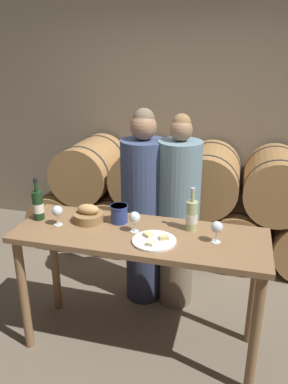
{
  "coord_description": "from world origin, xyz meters",
  "views": [
    {
      "loc": [
        0.6,
        -2.16,
        2.08
      ],
      "look_at": [
        0.0,
        0.12,
        1.18
      ],
      "focal_mm": 35.0,
      "sensor_mm": 36.0,
      "label": 1
    }
  ],
  "objects": [
    {
      "name": "wine_glass_left",
      "position": [
        -0.04,
        0.01,
        1.03
      ],
      "size": [
        0.08,
        0.08,
        0.14
      ],
      "color": "white",
      "rests_on": "tasting_table"
    },
    {
      "name": "wine_bottle_red",
      "position": [
        -0.76,
        0.03,
        1.04
      ],
      "size": [
        0.08,
        0.08,
        0.31
      ],
      "color": "#193819",
      "rests_on": "tasting_table"
    },
    {
      "name": "wine_glass_center",
      "position": [
        0.51,
        -0.0,
        1.03
      ],
      "size": [
        0.08,
        0.08,
        0.14
      ],
      "color": "white",
      "rests_on": "tasting_table"
    },
    {
      "name": "stone_wall_back",
      "position": [
        0.0,
        2.03,
        1.6
      ],
      "size": [
        10.0,
        0.12,
        3.2
      ],
      "color": "gray",
      "rests_on": "ground_plane"
    },
    {
      "name": "ground_plane",
      "position": [
        0.0,
        0.0,
        0.0
      ],
      "size": [
        10.0,
        10.0,
        0.0
      ],
      "primitive_type": "plane",
      "color": "#726654"
    },
    {
      "name": "wine_bottle_white",
      "position": [
        0.33,
        0.14,
        1.04
      ],
      "size": [
        0.08,
        0.08,
        0.3
      ],
      "color": "#ADBC7F",
      "rests_on": "tasting_table"
    },
    {
      "name": "cheese_plate",
      "position": [
        0.12,
        -0.1,
        0.94
      ],
      "size": [
        0.29,
        0.29,
        0.04
      ],
      "color": "white",
      "rests_on": "tasting_table"
    },
    {
      "name": "person_right",
      "position": [
        0.16,
        0.59,
        0.83
      ],
      "size": [
        0.34,
        0.34,
        1.64
      ],
      "color": "#756651",
      "rests_on": "ground_plane"
    },
    {
      "name": "person_left",
      "position": [
        -0.13,
        0.59,
        0.84
      ],
      "size": [
        0.37,
        0.37,
        1.67
      ],
      "color": "#2D334C",
      "rests_on": "ground_plane"
    },
    {
      "name": "blue_crock",
      "position": [
        -0.18,
        0.12,
        1.0
      ],
      "size": [
        0.13,
        0.13,
        0.13
      ],
      "color": "navy",
      "rests_on": "tasting_table"
    },
    {
      "name": "bread_basket",
      "position": [
        -0.4,
        0.08,
        0.98
      ],
      "size": [
        0.21,
        0.21,
        0.13
      ],
      "color": "olive",
      "rests_on": "tasting_table"
    },
    {
      "name": "tasting_table",
      "position": [
        0.0,
        0.0,
        0.79
      ],
      "size": [
        1.7,
        0.59,
        0.93
      ],
      "color": "olive",
      "rests_on": "ground_plane"
    },
    {
      "name": "barrel_stack",
      "position": [
        0.0,
        1.5,
        0.55
      ],
      "size": [
        3.21,
        0.82,
        1.17
      ],
      "color": "#A87A47",
      "rests_on": "ground_plane"
    },
    {
      "name": "wine_glass_far_left",
      "position": [
        -0.58,
        -0.03,
        1.03
      ],
      "size": [
        0.08,
        0.08,
        0.14
      ],
      "color": "white",
      "rests_on": "tasting_table"
    }
  ]
}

